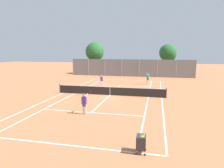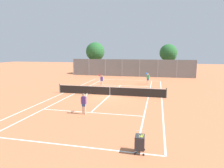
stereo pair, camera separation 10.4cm
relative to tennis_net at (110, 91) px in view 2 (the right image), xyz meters
The scene contains 15 objects.
ground_plane 0.51m from the tennis_net, ahead, with size 120.00×120.00×0.00m, color #C67047.
court_line_markings 0.51m from the tennis_net, ahead, with size 11.10×23.90×0.01m.
tennis_net is the anchor object (origin of this frame).
ball_cart 12.59m from the tennis_net, 70.02° to the right, with size 0.50×0.64×0.96m.
player_near_side 6.90m from the tennis_net, 92.99° to the right, with size 0.68×0.73×1.77m.
player_far_left 5.30m from the tennis_net, 115.75° to the left, with size 0.55×0.83×1.77m.
player_far_right 9.01m from the tennis_net, 66.07° to the left, with size 0.56×0.82×1.77m.
loose_tennis_ball_0 7.74m from the tennis_net, 93.53° to the left, with size 0.07×0.07×0.07m, color #D1DB33.
loose_tennis_ball_1 5.43m from the tennis_net, 25.33° to the right, with size 0.07×0.07×0.07m, color #D1DB33.
loose_tennis_ball_2 7.73m from the tennis_net, 93.04° to the right, with size 0.07×0.07×0.07m, color #D1DB33.
loose_tennis_ball_3 3.09m from the tennis_net, 144.62° to the left, with size 0.07×0.07×0.07m, color #D1DB33.
loose_tennis_ball_4 7.38m from the tennis_net, 71.64° to the left, with size 0.07×0.07×0.07m, color #D1DB33.
back_fence 16.83m from the tennis_net, 90.00° to the left, with size 23.39×0.08×3.26m.
tree_behind_left 21.62m from the tennis_net, 111.95° to the left, with size 3.88×3.88×6.60m.
tree_behind_right 21.86m from the tennis_net, 71.00° to the left, with size 3.38×3.38×6.14m.
Camera 2 is at (5.00, -20.70, 4.75)m, focal length 32.00 mm.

